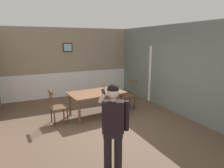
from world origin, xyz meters
TOP-DOWN VIEW (x-y plane):
  - ground_plane at (0.00, 0.00)m, footprint 7.60×7.60m
  - room_back_partition at (-0.00, 3.46)m, footprint 5.28×0.17m
  - room_right_partition at (2.64, 0.01)m, footprint 0.13×6.91m
  - dining_table at (0.22, 0.85)m, footprint 1.75×1.15m
  - chair_near_window at (1.43, 0.96)m, footprint 0.44×0.44m
  - chair_by_doorway at (-0.99, 0.73)m, footprint 0.49×0.49m
  - person_figure at (-0.50, -1.86)m, footprint 0.49×0.34m

SIDE VIEW (x-z plane):
  - ground_plane at x=0.00m, z-range 0.00..0.00m
  - chair_near_window at x=1.43m, z-range -0.02..0.97m
  - chair_by_doorway at x=-0.99m, z-range -0.01..0.96m
  - dining_table at x=0.22m, z-range 0.28..1.02m
  - person_figure at x=-0.50m, z-range 0.10..1.70m
  - room_back_partition at x=0.00m, z-range -0.05..2.74m
  - room_right_partition at x=2.64m, z-range 0.00..2.79m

